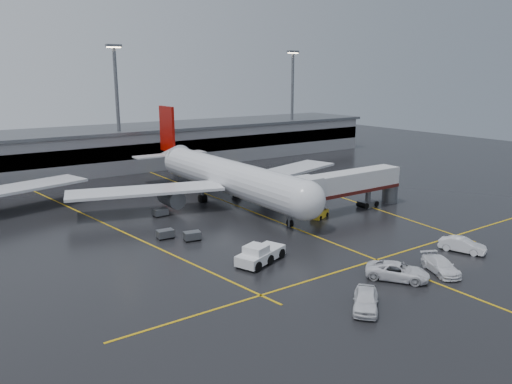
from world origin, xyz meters
TOP-DOWN VIEW (x-y plane):
  - ground at (0.00, 0.00)m, footprint 220.00×220.00m
  - apron_line_centre at (0.00, 0.00)m, footprint 0.25×90.00m
  - apron_line_stop at (0.00, -22.00)m, footprint 60.00×0.25m
  - apron_line_left at (-20.00, 10.00)m, footprint 9.99×69.35m
  - apron_line_right at (18.00, 10.00)m, footprint 7.57×69.64m
  - terminal at (0.00, 47.93)m, footprint 122.00×19.00m
  - light_mast_mid at (-5.00, 42.00)m, footprint 3.00×1.20m
  - light_mast_right at (40.00, 42.00)m, footprint 3.00×1.20m
  - main_airliner at (0.00, 9.70)m, footprint 48.80×45.60m
  - jet_bridge at (11.87, -6.00)m, footprint 19.90×3.40m
  - pushback_tractor at (-10.90, -15.38)m, footprint 6.72×4.55m
  - belt_loader at (6.12, -6.09)m, footprint 3.48×2.46m
  - service_van_a at (-2.38, -26.73)m, footprint 5.78×6.58m
  - service_van_b at (2.57, -28.16)m, footprint 4.19×5.71m
  - service_van_c at (9.88, -25.84)m, footprint 3.32×5.29m
  - service_van_d at (-9.73, -29.37)m, footprint 5.19×4.93m
  - baggage_cart_a at (-13.35, -4.68)m, footprint 2.21×1.65m
  - baggage_cart_b at (-15.71, -2.11)m, footprint 2.10×1.46m
  - baggage_cart_c at (-12.03, 7.36)m, footprint 2.05×1.38m

SIDE VIEW (x-z plane):
  - ground at x=0.00m, z-range 0.00..0.00m
  - apron_line_centre at x=0.00m, z-range 0.00..0.02m
  - apron_line_stop at x=0.00m, z-range 0.00..0.02m
  - apron_line_left at x=-20.00m, z-range 0.00..0.02m
  - apron_line_right at x=18.00m, z-range 0.00..0.02m
  - belt_loader at x=6.12m, z-range -0.51..1.52m
  - baggage_cart_a at x=-13.35m, z-range 0.07..1.19m
  - baggage_cart_b at x=-15.71m, z-range 0.07..1.19m
  - baggage_cart_c at x=-12.03m, z-range 0.07..1.19m
  - service_van_b at x=2.57m, z-range 0.00..1.54m
  - service_van_c at x=9.88m, z-range 0.00..1.65m
  - service_van_a at x=-2.38m, z-range 0.00..1.69m
  - service_van_d at x=-9.73m, z-range 0.00..1.74m
  - pushback_tractor at x=-10.90m, z-range -0.23..2.00m
  - jet_bridge at x=11.87m, z-range 0.91..6.96m
  - main_airliner at x=0.00m, z-range -2.84..11.26m
  - terminal at x=0.00m, z-range 0.02..8.62m
  - light_mast_mid at x=-5.00m, z-range 1.75..27.20m
  - light_mast_right at x=40.00m, z-range 1.75..27.20m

